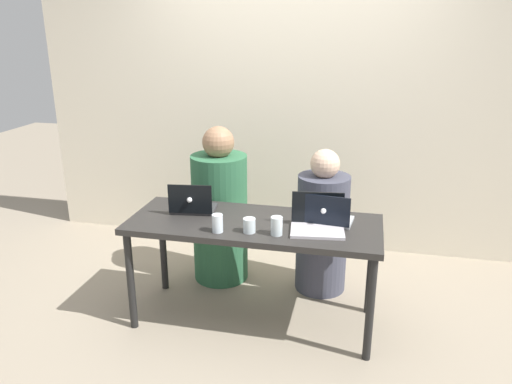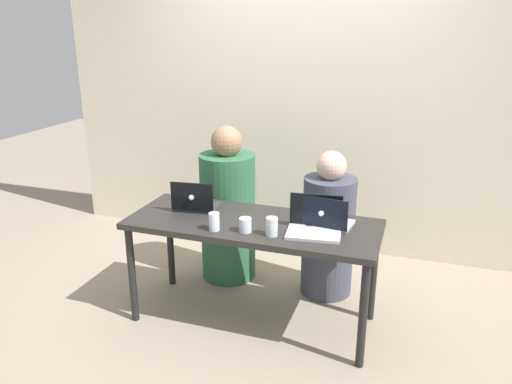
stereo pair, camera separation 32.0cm
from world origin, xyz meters
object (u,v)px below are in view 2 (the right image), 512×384
at_px(laptop_back_left, 196,203).
at_px(water_glass_center, 245,226).
at_px(laptop_back_right, 325,219).
at_px(person_on_left, 228,212).
at_px(laptop_front_right, 314,225).
at_px(water_glass_right, 272,228).
at_px(water_glass_left, 214,223).
at_px(person_on_right, 328,232).

relative_size(laptop_back_left, water_glass_center, 3.56).
bearing_deg(laptop_back_right, water_glass_center, 35.64).
bearing_deg(laptop_back_right, laptop_back_left, 6.01).
distance_m(person_on_left, laptop_back_right, 0.99).
bearing_deg(water_glass_center, laptop_front_right, 17.74).
distance_m(laptop_front_right, water_glass_right, 0.26).
xyz_separation_m(person_on_left, water_glass_right, (0.57, -0.72, 0.23)).
distance_m(water_glass_center, water_glass_left, 0.19).
bearing_deg(person_on_left, water_glass_center, 123.39).
height_order(person_on_right, water_glass_left, person_on_right).
height_order(person_on_right, water_glass_center, person_on_right).
xyz_separation_m(laptop_front_right, water_glass_center, (-0.40, -0.13, -0.01)).
height_order(laptop_back_left, water_glass_right, laptop_back_left).
height_order(laptop_front_right, laptop_back_left, laptop_front_right).
xyz_separation_m(laptop_back_right, water_glass_center, (-0.44, -0.25, -0.01)).
distance_m(laptop_back_right, water_glass_right, 0.37).
relative_size(person_on_left, laptop_back_right, 3.51).
distance_m(person_on_left, laptop_front_right, 1.02).
relative_size(person_on_left, water_glass_left, 10.86).
relative_size(laptop_back_left, water_glass_right, 2.79).
xyz_separation_m(laptop_back_right, water_glass_right, (-0.27, -0.25, 0.00)).
bearing_deg(water_glass_left, water_glass_right, 5.80).
distance_m(person_on_left, person_on_right, 0.79).
relative_size(water_glass_center, water_glass_right, 0.78).
bearing_deg(water_glass_right, laptop_back_right, 42.62).
relative_size(person_on_right, laptop_front_right, 3.12).
xyz_separation_m(person_on_left, laptop_front_right, (0.81, -0.59, 0.23)).
bearing_deg(person_on_right, person_on_left, -9.65).
bearing_deg(laptop_back_left, laptop_back_right, 172.45).
distance_m(person_on_right, laptop_back_right, 0.55).
height_order(laptop_back_right, water_glass_left, laptop_back_right).
height_order(water_glass_center, water_glass_right, water_glass_right).
bearing_deg(laptop_back_left, person_on_right, -158.28).
bearing_deg(water_glass_right, laptop_front_right, 29.15).
distance_m(water_glass_center, water_glass_right, 0.17).
bearing_deg(water_glass_left, water_glass_center, 11.18).
distance_m(laptop_front_right, laptop_back_left, 0.86).
distance_m(person_on_left, water_glass_center, 0.85).
bearing_deg(water_glass_center, water_glass_right, -0.36).
height_order(laptop_back_right, laptop_back_left, laptop_back_left).
relative_size(laptop_front_right, water_glass_right, 3.07).
bearing_deg(laptop_back_left, water_glass_left, 124.95).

